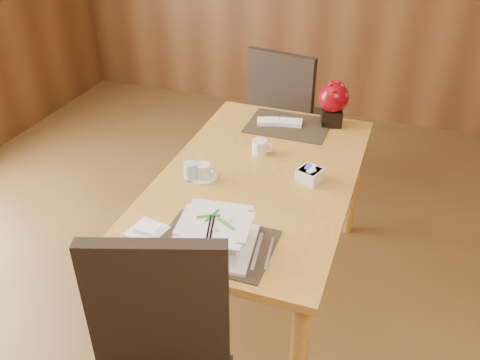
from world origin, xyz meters
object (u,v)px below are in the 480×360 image
(dining_table, at_px, (258,191))
(water_glass, at_px, (190,164))
(creamer_jug, at_px, (259,147))
(bread_plate, at_px, (147,231))
(sugar_caddy, at_px, (310,175))
(coffee_cup, at_px, (203,172))
(berry_decor, at_px, (333,101))
(far_chair, at_px, (287,112))
(soup_setting, at_px, (215,235))

(dining_table, relative_size, water_glass, 9.47)
(creamer_jug, height_order, bread_plate, creamer_jug)
(sugar_caddy, bearing_deg, dining_table, -172.55)
(coffee_cup, distance_m, berry_decor, 0.90)
(water_glass, bearing_deg, far_chair, 82.97)
(dining_table, distance_m, creamer_jug, 0.25)
(soup_setting, relative_size, creamer_jug, 3.31)
(water_glass, relative_size, far_chair, 0.15)
(coffee_cup, relative_size, sugar_caddy, 1.29)
(dining_table, height_order, water_glass, water_glass)
(water_glass, distance_m, berry_decor, 0.95)
(sugar_caddy, distance_m, far_chair, 1.13)
(far_chair, bearing_deg, coffee_cup, 96.14)
(water_glass, height_order, bread_plate, water_glass)
(soup_setting, height_order, far_chair, far_chair)
(soup_setting, bearing_deg, water_glass, 117.63)
(berry_decor, distance_m, bread_plate, 1.33)
(sugar_caddy, bearing_deg, coffee_cup, -163.13)
(soup_setting, xyz_separation_m, water_glass, (-0.29, 0.42, 0.02))
(berry_decor, bearing_deg, water_glass, -123.03)
(berry_decor, bearing_deg, bread_plate, -112.97)
(water_glass, bearing_deg, creamer_jug, 56.00)
(soup_setting, relative_size, bread_plate, 2.41)
(dining_table, xyz_separation_m, creamer_jug, (-0.06, 0.20, 0.13))
(soup_setting, xyz_separation_m, creamer_jug, (-0.06, 0.76, -0.02))
(coffee_cup, height_order, bread_plate, coffee_cup)
(dining_table, bearing_deg, sugar_caddy, 7.45)
(creamer_jug, distance_m, far_chair, 0.91)
(dining_table, xyz_separation_m, soup_setting, (0.00, -0.56, 0.16))
(bread_plate, bearing_deg, water_glass, 89.65)
(coffee_cup, bearing_deg, soup_setting, -61.66)
(sugar_caddy, xyz_separation_m, berry_decor, (-0.02, 0.62, 0.11))
(water_glass, bearing_deg, bread_plate, -90.35)
(bread_plate, bearing_deg, coffee_cup, 83.16)
(dining_table, distance_m, water_glass, 0.37)
(berry_decor, bearing_deg, dining_table, -109.03)
(coffee_cup, bearing_deg, far_chair, 85.28)
(berry_decor, bearing_deg, far_chair, 130.20)
(sugar_caddy, bearing_deg, far_chair, 109.97)
(coffee_cup, bearing_deg, creamer_jug, 60.42)
(dining_table, height_order, berry_decor, berry_decor)
(dining_table, relative_size, coffee_cup, 11.35)
(sugar_caddy, relative_size, bread_plate, 0.74)
(sugar_caddy, relative_size, berry_decor, 0.41)
(water_glass, bearing_deg, coffee_cup, 27.65)
(soup_setting, bearing_deg, coffee_cup, 111.06)
(dining_table, bearing_deg, coffee_cup, -154.44)
(dining_table, xyz_separation_m, coffee_cup, (-0.24, -0.11, 0.13))
(dining_table, height_order, sugar_caddy, sugar_caddy)
(water_glass, height_order, berry_decor, berry_decor)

